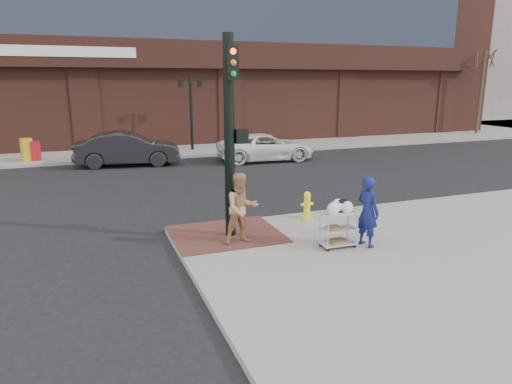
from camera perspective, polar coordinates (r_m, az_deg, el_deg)
name	(u,v)px	position (r m, az deg, el deg)	size (l,w,h in m)	color
ground	(260,248)	(11.41, 0.47, -7.03)	(220.00, 220.00, 0.00)	black
sidewalk_far	(261,122)	(45.20, 0.59, 8.73)	(65.00, 36.00, 0.15)	gray
brick_curb_ramp	(226,234)	(11.97, -3.78, -5.24)	(2.80, 2.40, 0.01)	#582E29
filler_block	(447,40)	(65.17, 22.72, 17.12)	(14.00, 20.00, 18.00)	slate
bare_tree_a	(486,49)	(38.48, 26.80, 15.67)	(1.80, 1.80, 7.20)	#382B21
lamp_post	(191,106)	(26.63, -8.12, 10.56)	(1.32, 0.22, 4.00)	black
traffic_signal_pole	(231,132)	(11.30, -3.20, 7.55)	(0.61, 0.51, 5.00)	black
woman_blue	(368,212)	(11.22, 13.80, -2.39)	(0.62, 0.41, 1.71)	navy
pedestrian_tan	(242,208)	(11.07, -1.81, -2.07)	(0.86, 0.67, 1.76)	tan
sedan_dark	(128,149)	(23.09, -15.72, 5.21)	(1.73, 4.96, 1.63)	black
minivan_white	(266,147)	(23.66, 1.26, 5.62)	(2.31, 5.00, 1.39)	white
utility_cart	(338,226)	(11.06, 10.25, -4.20)	(0.85, 0.49, 1.17)	#AAA9AF
fire_hydrant	(307,205)	(13.27, 6.40, -1.58)	(0.37, 0.26, 0.80)	yellow
newsbox_red	(35,151)	(25.28, -25.86, 4.65)	(0.41, 0.37, 0.98)	#A4121D
newsbox_yellow	(27,150)	(25.32, -26.72, 4.74)	(0.48, 0.43, 1.13)	gold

